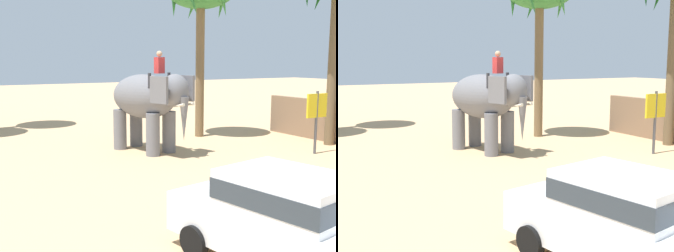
% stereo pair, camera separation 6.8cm
% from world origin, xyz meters
% --- Properties ---
extents(car_sedan_foreground, '(2.39, 4.33, 1.70)m').
position_xyz_m(car_sedan_foreground, '(-1.25, 0.77, 0.93)').
color(car_sedan_foreground, white).
rests_on(car_sedan_foreground, ground).
extents(elephant_with_mahout, '(2.53, 4.02, 3.88)m').
position_xyz_m(elephant_with_mahout, '(1.25, 10.60, 1.99)').
color(elephant_with_mahout, slate).
rests_on(elephant_with_mahout, ground).
extents(signboard_yellow, '(1.00, 0.10, 2.40)m').
position_xyz_m(signboard_yellow, '(6.56, 7.06, 1.69)').
color(signboard_yellow, '#4C4C51').
rests_on(signboard_yellow, ground).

